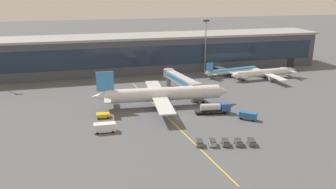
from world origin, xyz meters
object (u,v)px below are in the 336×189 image
baggage_cart_3 (238,142)px  baggage_cart_0 (199,143)px  crew_van (248,115)px  baggage_cart_4 (251,142)px  baggage_cart_2 (225,143)px  lavatory_truck (104,127)px  commuter_jet_far (232,71)px  pushback_tug (103,115)px  main_airliner (162,94)px  commuter_jet_near (264,73)px  baggage_cart_1 (213,143)px  fuel_tanker (215,108)px

baggage_cart_3 → baggage_cart_0: bearing=167.7°
crew_van → baggage_cart_3: 18.26m
crew_van → baggage_cart_4: crew_van is taller
baggage_cart_2 → lavatory_truck: bearing=151.2°
lavatory_truck → commuter_jet_far: 76.18m
pushback_tug → main_airliner: bearing=16.7°
baggage_cart_2 → commuter_jet_near: size_ratio=0.09×
baggage_cart_4 → commuter_jet_near: 67.17m
pushback_tug → baggage_cart_2: baggage_cart_2 is taller
baggage_cart_3 → baggage_cart_4: same height
baggage_cart_1 → baggage_cart_2: size_ratio=1.00×
lavatory_truck → commuter_jet_near: 80.62m
baggage_cart_3 → baggage_cart_4: (3.13, -0.68, 0.00)m
baggage_cart_1 → commuter_jet_far: 71.72m
main_airliner → pushback_tug: 20.80m
baggage_cart_4 → commuter_jet_far: size_ratio=0.10×
baggage_cart_0 → commuter_jet_far: (36.86, 62.59, 1.57)m
baggage_cart_0 → pushback_tug: bearing=130.9°
fuel_tanker → baggage_cart_1: bearing=-113.1°
lavatory_truck → baggage_cart_4: bearing=-26.1°
baggage_cart_0 → commuter_jet_near: size_ratio=0.09×
fuel_tanker → commuter_jet_far: 49.01m
baggage_cart_3 → fuel_tanker: bearing=83.1°
pushback_tug → lavatory_truck: bearing=-91.3°
fuel_tanker → baggage_cart_4: size_ratio=3.79×
lavatory_truck → fuel_tanker: bearing=10.2°
pushback_tug → baggage_cart_0: bearing=-49.1°
main_airliner → commuter_jet_near: bearing=25.1°
pushback_tug → commuter_jet_far: commuter_jet_far is taller
main_airliner → commuter_jet_far: main_airliner is taller
lavatory_truck → baggage_cart_0: 26.14m
baggage_cart_3 → commuter_jet_near: bearing=55.6°
pushback_tug → baggage_cart_4: (34.22, -27.75, -0.07)m
pushback_tug → fuel_tanker: bearing=-7.9°
pushback_tug → baggage_cart_1: 35.75m
baggage_cart_1 → baggage_cart_3: bearing=-12.3°
lavatory_truck → commuter_jet_near: size_ratio=0.18×
commuter_jet_near → baggage_cart_3: bearing=-124.4°
pushback_tug → baggage_cart_3: baggage_cart_3 is taller
baggage_cart_4 → pushback_tug: bearing=141.0°
baggage_cart_3 → main_airliner: bearing=109.1°
pushback_tug → baggage_cart_4: bearing=-39.0°
baggage_cart_1 → commuter_jet_near: size_ratio=0.09×
crew_van → baggage_cart_0: size_ratio=1.77×
pushback_tug → baggage_cart_2: (27.97, -26.39, -0.07)m
pushback_tug → baggage_cart_3: 41.22m
commuter_jet_far → baggage_cart_3: bearing=-113.0°
baggage_cart_0 → commuter_jet_far: commuter_jet_far is taller
fuel_tanker → baggage_cart_3: fuel_tanker is taller
main_airliner → baggage_cart_2: bearing=-75.6°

